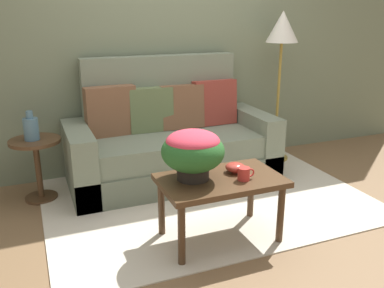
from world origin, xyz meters
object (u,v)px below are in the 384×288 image
(table_vase, at_px, (31,128))
(potted_plant, at_px, (193,150))
(floor_lamp, at_px, (282,39))
(snack_bowl, at_px, (235,167))
(side_table, at_px, (37,158))
(couch, at_px, (170,143))
(coffee_table, at_px, (221,187))
(coffee_mug, at_px, (244,174))

(table_vase, bearing_deg, potted_plant, -48.49)
(floor_lamp, relative_size, table_vase, 6.39)
(potted_plant, relative_size, snack_bowl, 3.04)
(side_table, bearing_deg, couch, 1.18)
(potted_plant, distance_m, snack_bowl, 0.37)
(coffee_table, xyz_separation_m, table_vase, (-1.19, 1.19, 0.24))
(table_vase, bearing_deg, coffee_table, -45.04)
(potted_plant, xyz_separation_m, snack_bowl, (0.33, -0.00, -0.17))
(snack_bowl, height_order, table_vase, table_vase)
(snack_bowl, bearing_deg, side_table, 139.01)
(snack_bowl, bearing_deg, couch, 94.46)
(coffee_table, bearing_deg, potted_plant, 162.67)
(side_table, relative_size, floor_lamp, 0.35)
(couch, distance_m, table_vase, 1.28)
(potted_plant, relative_size, coffee_mug, 3.40)
(couch, height_order, coffee_table, couch)
(side_table, bearing_deg, floor_lamp, 2.44)
(snack_bowl, xyz_separation_m, table_vase, (-1.33, 1.14, 0.14))
(coffee_mug, xyz_separation_m, table_vase, (-1.32, 1.28, 0.13))
(coffee_table, bearing_deg, snack_bowl, 21.39)
(coffee_table, bearing_deg, side_table, 134.40)
(potted_plant, xyz_separation_m, table_vase, (-1.00, 1.13, -0.03))
(coffee_mug, bearing_deg, side_table, 135.36)
(coffee_mug, height_order, table_vase, table_vase)
(potted_plant, xyz_separation_m, coffee_mug, (0.32, -0.15, -0.16))
(couch, height_order, table_vase, couch)
(floor_lamp, height_order, snack_bowl, floor_lamp)
(potted_plant, bearing_deg, couch, 78.46)
(coffee_table, distance_m, potted_plant, 0.34)
(coffee_table, xyz_separation_m, snack_bowl, (0.14, 0.06, 0.10))
(floor_lamp, relative_size, snack_bowl, 11.15)
(coffee_mug, bearing_deg, potted_plant, 154.85)
(side_table, bearing_deg, potted_plant, -49.13)
(coffee_table, xyz_separation_m, floor_lamp, (1.31, 1.30, 0.91))
(coffee_table, xyz_separation_m, coffee_mug, (0.13, -0.09, 0.11))
(coffee_mug, bearing_deg, coffee_table, 145.36)
(table_vase, bearing_deg, floor_lamp, 2.56)
(coffee_mug, height_order, snack_bowl, coffee_mug)
(couch, distance_m, coffee_table, 1.23)
(potted_plant, bearing_deg, floor_lamp, 39.72)
(floor_lamp, bearing_deg, table_vase, -177.44)
(coffee_table, bearing_deg, floor_lamp, 44.82)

